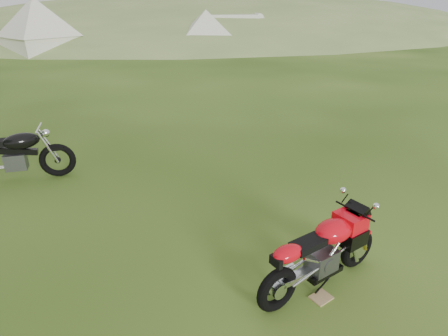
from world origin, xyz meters
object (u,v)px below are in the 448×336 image
sport_motorcycle (322,248)px  vintage_moto_d (13,154)px  tent_right (206,29)px  tent_left (38,28)px  caravan (233,29)px  plywood_board (321,298)px

sport_motorcycle → vintage_moto_d: size_ratio=0.86×
tent_right → tent_left: bearing=-177.9°
caravan → vintage_moto_d: bearing=-108.6°
plywood_board → tent_right: 22.68m
vintage_moto_d → plywood_board: bearing=-47.3°
vintage_moto_d → tent_right: tent_right is taller
plywood_board → tent_right: size_ratio=0.08×
vintage_moto_d → caravan: bearing=63.4°
caravan → sport_motorcycle: bearing=-96.8°
sport_motorcycle → plywood_board: size_ratio=7.62×
sport_motorcycle → tent_left: tent_left is taller
sport_motorcycle → caravan: (12.85, 22.10, 0.54)m
sport_motorcycle → vintage_moto_d: (-2.71, 4.83, 0.01)m
tent_right → caravan: size_ratio=0.65×
sport_motorcycle → caravan: bearing=56.9°
vintage_moto_d → tent_right: size_ratio=0.68×
sport_motorcycle → tent_right: 22.45m
plywood_board → caravan: 25.80m
plywood_board → vintage_moto_d: bearing=117.3°
tent_right → caravan: (3.20, 1.84, -0.21)m
vintage_moto_d → tent_left: tent_left is taller
sport_motorcycle → vintage_moto_d: vintage_moto_d is taller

